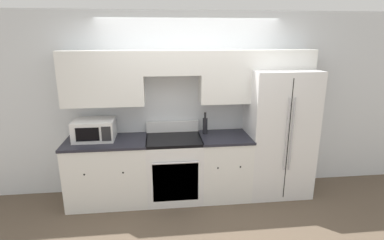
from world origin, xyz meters
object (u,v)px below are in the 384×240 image
(oven_range, at_px, (174,168))
(bottle, at_px, (205,125))
(refrigerator, at_px, (277,132))
(microwave, at_px, (94,130))

(oven_range, xyz_separation_m, bottle, (0.46, 0.15, 0.57))
(refrigerator, xyz_separation_m, bottle, (-1.05, 0.08, 0.12))
(oven_range, relative_size, bottle, 3.41)
(oven_range, distance_m, bottle, 0.75)
(refrigerator, distance_m, microwave, 2.58)
(refrigerator, height_order, bottle, refrigerator)
(refrigerator, bearing_deg, bottle, 175.39)
(refrigerator, distance_m, bottle, 1.06)
(refrigerator, bearing_deg, microwave, 179.95)
(refrigerator, bearing_deg, oven_range, -177.40)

